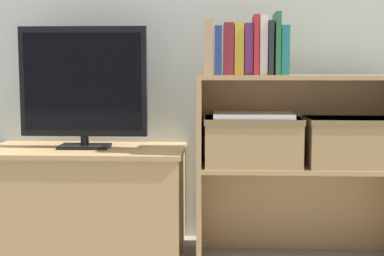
# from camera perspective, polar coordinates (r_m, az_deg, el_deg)

# --- Properties ---
(tv_stand) EXTENTS (0.89, 0.45, 0.47)m
(tv_stand) POSITION_cam_1_polar(r_m,az_deg,el_deg) (2.49, -11.25, -7.46)
(tv_stand) COLOR tan
(tv_stand) RESTS_ON ground_plane
(tv) EXTENTS (0.57, 0.14, 0.54)m
(tv) POSITION_cam_1_polar(r_m,az_deg,el_deg) (2.42, -11.51, 4.55)
(tv) COLOR black
(tv) RESTS_ON tv_stand
(bookshelf_lower_tier) EXTENTS (0.90, 0.29, 0.41)m
(bookshelf_lower_tier) POSITION_cam_1_polar(r_m,az_deg,el_deg) (2.43, 11.38, -7.11)
(bookshelf_lower_tier) COLOR tan
(bookshelf_lower_tier) RESTS_ON ground_plane
(bookshelf_upper_tier) EXTENTS (0.90, 0.29, 0.38)m
(bookshelf_upper_tier) POSITION_cam_1_polar(r_m,az_deg,el_deg) (2.37, 11.58, 2.29)
(bookshelf_upper_tier) COLOR tan
(bookshelf_upper_tier) RESTS_ON bookshelf_lower_tier
(book_tan) EXTENTS (0.04, 0.15, 0.22)m
(book_tan) POSITION_cam_1_polar(r_m,az_deg,el_deg) (2.24, 1.82, 8.52)
(book_tan) COLOR tan
(book_tan) RESTS_ON bookshelf_upper_tier
(book_navy) EXTENTS (0.03, 0.16, 0.20)m
(book_navy) POSITION_cam_1_polar(r_m,az_deg,el_deg) (2.24, 2.81, 8.20)
(book_navy) COLOR navy
(book_navy) RESTS_ON bookshelf_upper_tier
(book_maroon) EXTENTS (0.04, 0.14, 0.21)m
(book_maroon) POSITION_cam_1_polar(r_m,az_deg,el_deg) (2.24, 3.89, 8.36)
(book_maroon) COLOR maroon
(book_maroon) RESTS_ON bookshelf_upper_tier
(book_mustard) EXTENTS (0.04, 0.14, 0.21)m
(book_mustard) POSITION_cam_1_polar(r_m,az_deg,el_deg) (2.24, 5.00, 8.35)
(book_mustard) COLOR gold
(book_mustard) RESTS_ON bookshelf_upper_tier
(book_plum) EXTENTS (0.03, 0.13, 0.21)m
(book_plum) POSITION_cam_1_polar(r_m,az_deg,el_deg) (2.24, 6.01, 8.31)
(book_plum) COLOR #6B2D66
(book_plum) RESTS_ON bookshelf_upper_tier
(book_crimson) EXTENTS (0.02, 0.16, 0.24)m
(book_crimson) POSITION_cam_1_polar(r_m,az_deg,el_deg) (2.25, 6.78, 8.73)
(book_crimson) COLOR #B22328
(book_crimson) RESTS_ON bookshelf_upper_tier
(book_ivory) EXTENTS (0.03, 0.14, 0.24)m
(book_ivory) POSITION_cam_1_polar(r_m,az_deg,el_deg) (2.25, 7.54, 8.69)
(book_ivory) COLOR silver
(book_ivory) RESTS_ON bookshelf_upper_tier
(book_charcoal) EXTENTS (0.02, 0.16, 0.22)m
(book_charcoal) POSITION_cam_1_polar(r_m,az_deg,el_deg) (2.25, 8.27, 8.38)
(book_charcoal) COLOR #232328
(book_charcoal) RESTS_ON bookshelf_upper_tier
(book_forest) EXTENTS (0.02, 0.16, 0.25)m
(book_forest) POSITION_cam_1_polar(r_m,az_deg,el_deg) (2.26, 9.00, 8.82)
(book_forest) COLOR #286638
(book_forest) RESTS_ON bookshelf_upper_tier
(book_teal) EXTENTS (0.03, 0.14, 0.20)m
(book_teal) POSITION_cam_1_polar(r_m,az_deg,el_deg) (2.26, 9.77, 8.13)
(book_teal) COLOR #1E7075
(book_teal) RESTS_ON bookshelf_upper_tier
(storage_basket_left) EXTENTS (0.41, 0.26, 0.20)m
(storage_basket_left) POSITION_cam_1_polar(r_m,az_deg,el_deg) (2.29, 6.47, -1.18)
(storage_basket_left) COLOR tan
(storage_basket_left) RESTS_ON bookshelf_lower_tier
(storage_basket_right) EXTENTS (0.41, 0.26, 0.20)m
(storage_basket_right) POSITION_cam_1_polar(r_m,az_deg,el_deg) (2.35, 16.94, -1.20)
(storage_basket_right) COLOR tan
(storage_basket_right) RESTS_ON bookshelf_lower_tier
(laptop) EXTENTS (0.33, 0.24, 0.02)m
(laptop) POSITION_cam_1_polar(r_m,az_deg,el_deg) (2.28, 6.50, 1.38)
(laptop) COLOR white
(laptop) RESTS_ON storage_basket_left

